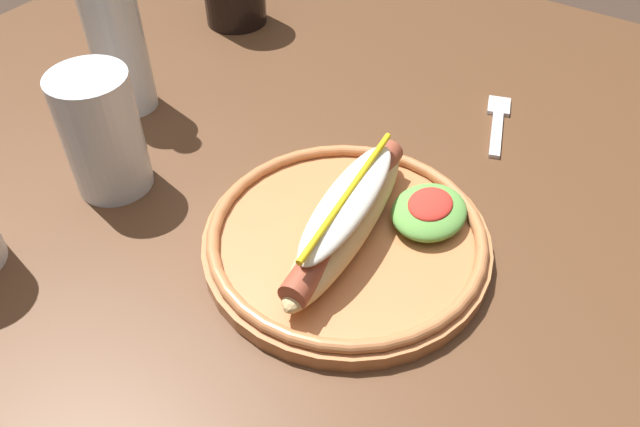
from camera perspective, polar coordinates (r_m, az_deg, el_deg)
dining_table at (r=0.76m, az=-6.27°, el=-1.04°), size 1.16×1.07×0.74m
hot_dog_plate at (r=0.58m, az=2.88°, el=-1.66°), size 0.27×0.27×0.08m
fork at (r=0.78m, az=15.95°, el=8.18°), size 0.12×0.06×0.00m
water_cup at (r=0.66m, az=-19.34°, el=6.95°), size 0.08×0.08×0.13m
glass_bottle at (r=0.77m, az=-18.29°, el=15.38°), size 0.06×0.06×0.24m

